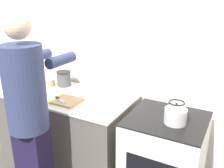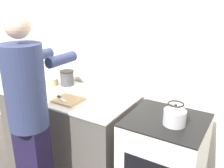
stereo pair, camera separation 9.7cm
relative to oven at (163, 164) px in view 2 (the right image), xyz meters
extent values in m
cube|color=white|center=(-0.73, 0.45, 0.85)|extent=(8.00, 0.05, 2.60)
cube|color=#5B5651|center=(-1.10, 0.04, -0.01)|extent=(1.39, 0.69, 0.87)
cube|color=silver|center=(-1.10, 0.04, 0.43)|extent=(1.41, 0.72, 0.02)
cube|color=silver|center=(0.00, 0.00, -0.01)|extent=(0.64, 0.62, 0.88)
cube|color=black|center=(0.00, 0.00, 0.44)|extent=(0.64, 0.62, 0.01)
cube|color=#1D1737|center=(-0.98, -0.59, -0.03)|extent=(0.29, 0.18, 0.83)
cylinder|color=navy|center=(-0.98, -0.59, 0.73)|extent=(0.32, 0.32, 0.69)
sphere|color=beige|center=(-0.98, -0.59, 1.20)|extent=(0.19, 0.19, 0.19)
cylinder|color=navy|center=(-1.11, -0.30, 0.91)|extent=(0.09, 0.30, 0.09)
cylinder|color=navy|center=(-0.84, -0.30, 0.91)|extent=(0.09, 0.30, 0.09)
cube|color=tan|center=(-0.98, -0.11, 0.45)|extent=(0.30, 0.23, 0.02)
cube|color=silver|center=(-0.99, -0.15, 0.46)|extent=(0.12, 0.08, 0.01)
cube|color=black|center=(-1.08, -0.11, 0.46)|extent=(0.08, 0.06, 0.01)
cylinder|color=silver|center=(0.08, -0.05, 0.51)|extent=(0.18, 0.18, 0.12)
cone|color=silver|center=(0.08, -0.05, 0.59)|extent=(0.14, 0.14, 0.03)
sphere|color=black|center=(0.08, -0.05, 0.61)|extent=(0.02, 0.02, 0.02)
torus|color=black|center=(0.08, -0.05, 0.62)|extent=(0.13, 0.13, 0.01)
cylinder|color=#C6B789|center=(-1.45, 0.15, 0.48)|extent=(0.18, 0.18, 0.08)
cylinder|color=#4C4C51|center=(-1.27, 0.24, 0.52)|extent=(0.15, 0.15, 0.16)
cylinder|color=#28231E|center=(-1.27, 0.24, 0.60)|extent=(0.16, 0.16, 0.01)
cube|color=maroon|center=(-1.59, -0.11, 0.46)|extent=(0.19, 0.27, 0.04)
cube|color=beige|center=(-1.60, -0.11, 0.50)|extent=(0.18, 0.28, 0.05)
cube|color=olive|center=(-1.61, -0.11, 0.54)|extent=(0.21, 0.28, 0.04)
cube|color=navy|center=(-1.59, -0.11, 0.59)|extent=(0.24, 0.27, 0.04)
camera|label=1|loc=(0.48, -1.86, 1.41)|focal=40.00mm
camera|label=2|loc=(0.56, -1.81, 1.41)|focal=40.00mm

